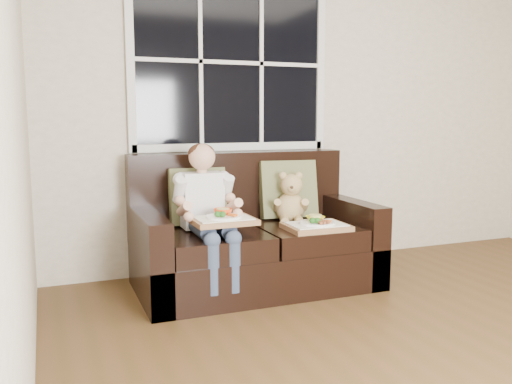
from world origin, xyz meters
name	(u,v)px	position (x,y,z in m)	size (l,w,h in m)	color
window_back	(231,63)	(-0.76, 2.48, 1.65)	(1.62, 0.04, 1.37)	black
loveseat	(253,243)	(-0.76, 2.02, 0.31)	(1.70, 0.92, 0.96)	black
pillow_left	(198,197)	(-1.13, 2.17, 0.65)	(0.42, 0.21, 0.42)	olive
pillow_right	(288,190)	(-0.40, 2.17, 0.67)	(0.46, 0.25, 0.45)	olive
child	(206,202)	(-1.14, 1.89, 0.66)	(0.41, 0.60, 0.92)	silver
teddy_bear	(291,201)	(-0.45, 2.01, 0.61)	(0.27, 0.33, 0.39)	tan
tray_left	(223,219)	(-1.09, 1.68, 0.57)	(0.41, 0.31, 0.09)	#966544
tray_right	(316,225)	(-0.41, 1.69, 0.48)	(0.43, 0.33, 0.10)	#966544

